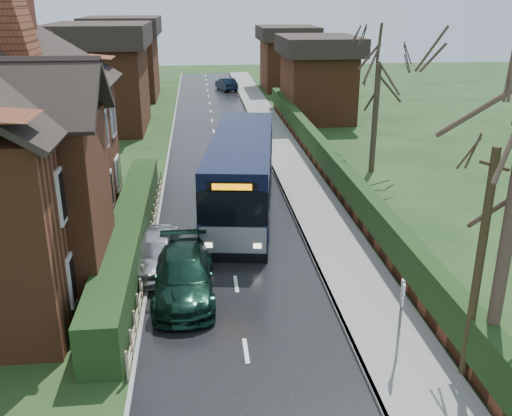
{
  "coord_description": "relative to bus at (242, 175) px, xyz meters",
  "views": [
    {
      "loc": [
        -1.1,
        -15.59,
        9.37
      ],
      "look_at": [
        0.97,
        4.69,
        1.8
      ],
      "focal_mm": 40.0,
      "sensor_mm": 36.0,
      "label": 1
    }
  ],
  "objects": [
    {
      "name": "tree_house_side",
      "position": [
        -10.76,
        4.79,
        6.45
      ],
      "size": [
        4.82,
        4.82,
        10.95
      ],
      "color": "#3C2C23",
      "rests_on": "ground"
    },
    {
      "name": "picket_fence",
      "position": [
        -3.94,
        -4.32,
        -1.28
      ],
      "size": [
        0.1,
        16.0,
        0.9
      ],
      "primitive_type": null,
      "color": "tan",
      "rests_on": "ground"
    },
    {
      "name": "bus",
      "position": [
        0.0,
        0.0,
        0.0
      ],
      "size": [
        4.18,
        11.72,
        3.48
      ],
      "rotation": [
        0.0,
        0.0,
        -0.14
      ],
      "color": "black",
      "rests_on": "ground"
    },
    {
      "name": "car_silver",
      "position": [
        -3.59,
        -5.82,
        -1.04
      ],
      "size": [
        1.92,
        4.13,
        1.37
      ],
      "primitive_type": "imported",
      "rotation": [
        0.0,
        0.0,
        -0.08
      ],
      "color": "silver",
      "rests_on": "ground"
    },
    {
      "name": "ground",
      "position": [
        -0.79,
        -9.32,
        -1.73
      ],
      "size": [
        140.0,
        140.0,
        0.0
      ],
      "primitive_type": "plane",
      "color": "#344F22",
      "rests_on": "ground"
    },
    {
      "name": "bus_stop_sign",
      "position": [
        3.21,
        -12.32,
        -0.06
      ],
      "size": [
        0.13,
        0.38,
        2.53
      ],
      "rotation": [
        0.0,
        0.0,
        -0.22
      ],
      "color": "slate",
      "rests_on": "ground"
    },
    {
      "name": "kerb_right",
      "position": [
        2.26,
        0.68,
        -1.66
      ],
      "size": [
        0.12,
        100.0,
        0.14
      ],
      "primitive_type": "cube",
      "color": "gray",
      "rests_on": "ground"
    },
    {
      "name": "front_hedge",
      "position": [
        -4.69,
        -4.32,
        -0.93
      ],
      "size": [
        1.2,
        16.0,
        1.6
      ],
      "primitive_type": "cube",
      "color": "black",
      "rests_on": "ground"
    },
    {
      "name": "tree_right_far",
      "position": [
        7.85,
        5.56,
        4.67
      ],
      "size": [
        4.43,
        4.43,
        8.56
      ],
      "color": "#31271D",
      "rests_on": "ground"
    },
    {
      "name": "car_green",
      "position": [
        -2.57,
        -7.87,
        -1.02
      ],
      "size": [
        2.04,
        4.91,
        1.42
      ],
      "primitive_type": "imported",
      "rotation": [
        0.0,
        0.0,
        0.01
      ],
      "color": "black",
      "rests_on": "ground"
    },
    {
      "name": "road",
      "position": [
        -0.79,
        0.68,
        -1.72
      ],
      "size": [
        6.0,
        100.0,
        0.02
      ],
      "primitive_type": "cube",
      "color": "black",
      "rests_on": "ground"
    },
    {
      "name": "pavement",
      "position": [
        3.46,
        0.68,
        -1.66
      ],
      "size": [
        2.5,
        100.0,
        0.14
      ],
      "primitive_type": "cube",
      "color": "slate",
      "rests_on": "ground"
    },
    {
      "name": "telegraph_pole",
      "position": [
        4.76,
        -13.05,
        1.42
      ],
      "size": [
        0.36,
        0.77,
        6.21
      ],
      "rotation": [
        0.0,
        0.0,
        0.38
      ],
      "color": "black",
      "rests_on": "ground"
    },
    {
      "name": "kerb_left",
      "position": [
        -3.84,
        0.68,
        -1.68
      ],
      "size": [
        0.12,
        100.0,
        0.1
      ],
      "primitive_type": "cube",
      "color": "gray",
      "rests_on": "ground"
    },
    {
      "name": "right_wall_hedge",
      "position": [
        5.01,
        0.68,
        -0.71
      ],
      "size": [
        0.6,
        50.0,
        1.8
      ],
      "color": "brown",
      "rests_on": "ground"
    },
    {
      "name": "car_distant",
      "position": [
        1.21,
        36.56,
        -1.08
      ],
      "size": [
        2.37,
        4.15,
        1.29
      ],
      "primitive_type": "imported",
      "rotation": [
        0.0,
        0.0,
        3.41
      ],
      "color": "black",
      "rests_on": "ground"
    }
  ]
}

